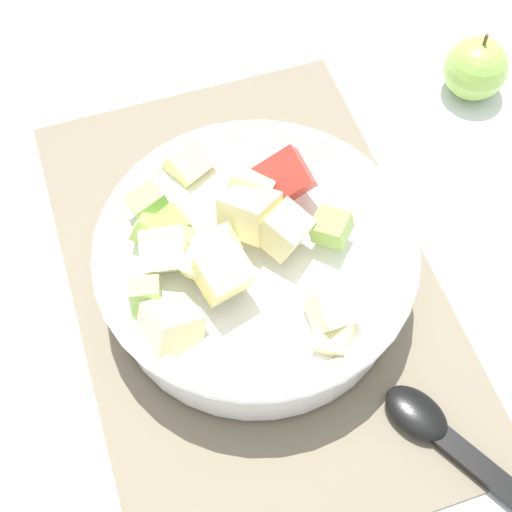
{
  "coord_description": "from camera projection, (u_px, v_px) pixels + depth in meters",
  "views": [
    {
      "loc": [
        0.32,
        -0.1,
        0.6
      ],
      "look_at": [
        0.01,
        0.0,
        0.06
      ],
      "focal_mm": 53.66,
      "sensor_mm": 36.0,
      "label": 1
    }
  ],
  "objects": [
    {
      "name": "placemat",
      "position": [
        253.0,
        279.0,
        0.69
      ],
      "size": [
        0.47,
        0.32,
        0.01
      ],
      "primitive_type": "cube",
      "color": "#756B56",
      "rests_on": "ground_plane"
    },
    {
      "name": "salad_bowl",
      "position": [
        254.0,
        261.0,
        0.64
      ],
      "size": [
        0.27,
        0.27,
        0.12
      ],
      "color": "white",
      "rests_on": "placemat"
    },
    {
      "name": "serving_spoon",
      "position": [
        451.0,
        442.0,
        0.6
      ],
      "size": [
        0.18,
        0.11,
        0.01
      ],
      "color": "black",
      "rests_on": "placemat"
    },
    {
      "name": "ground_plane",
      "position": [
        253.0,
        281.0,
        0.69
      ],
      "size": [
        2.4,
        2.4,
        0.0
      ],
      "primitive_type": "plane",
      "color": "silver"
    },
    {
      "name": "whole_apple",
      "position": [
        476.0,
        68.0,
        0.78
      ],
      "size": [
        0.07,
        0.07,
        0.08
      ],
      "color": "#8CB74C",
      "rests_on": "ground_plane"
    }
  ]
}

